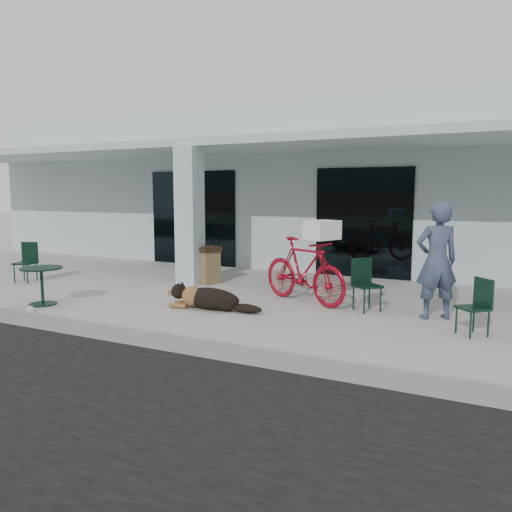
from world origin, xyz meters
The scene contains 16 objects.
ground centered at (0.00, 0.00, 0.00)m, with size 80.00×80.00×0.00m, color #B3B0A9.
building centered at (0.00, 8.50, 2.25)m, with size 22.00×7.00×4.50m, color silver.
storefront_glass_left centered at (-3.20, 4.98, 1.35)m, with size 2.80×0.06×2.70m, color black.
storefront_glass_right centered at (1.80, 4.98, 1.35)m, with size 2.40×0.06×2.70m, color black.
column centered at (-1.50, 2.30, 1.56)m, with size 0.50×0.50×3.12m, color silver.
overhang centered at (0.00, 3.60, 3.21)m, with size 22.00×2.80×0.18m, color silver.
bicycle centered at (1.55, 1.62, 0.62)m, with size 0.59×2.08×1.25m, color maroon.
laundry_basket centered at (1.96, 1.44, 1.42)m, with size 0.59×0.43×0.35m, color white.
dog centered at (0.25, 0.32, 0.23)m, with size 1.36×0.45×0.45m, color black, non-canonical shape.
cup_near_dog centered at (-2.50, -1.26, 0.05)m, with size 0.08×0.08×0.10m, color white.
cafe_table_near centered at (-2.78, -0.75, 0.36)m, with size 0.76×0.76×0.71m, color #113121, non-canonical shape.
cafe_chair_near centered at (-5.08, 0.74, 0.47)m, with size 0.42×0.46×0.93m, color #113121, non-canonical shape.
cafe_chair_far_a centered at (2.80, 1.48, 0.47)m, with size 0.42×0.46×0.93m, color #113121, non-canonical shape.
cafe_chair_far_b centered at (4.57, 0.65, 0.42)m, with size 0.38×0.42×0.85m, color #113121, non-canonical shape.
person centered at (3.95, 1.45, 0.97)m, with size 0.71×0.47×1.95m, color #38455F.
trash_receptacle centered at (-1.20, 2.54, 0.43)m, with size 0.50×0.50×0.86m, color brown, non-canonical shape.
Camera 1 is at (4.90, -7.20, 2.11)m, focal length 35.00 mm.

